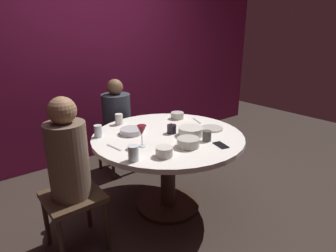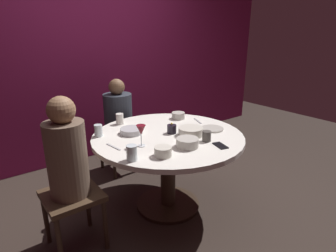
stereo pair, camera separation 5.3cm
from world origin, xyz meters
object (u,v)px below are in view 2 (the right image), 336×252
cup_center_front (207,136)px  bowl_salad_center (178,116)px  cup_by_left_diner (98,131)px  seated_diner_back (118,115)px  bowl_sauce_side (191,132)px  cup_near_candle (132,153)px  dinner_plate (212,129)px  wine_glass (141,131)px  seated_diner_left (67,161)px  candle_holder (172,129)px  bowl_serving_large (132,131)px  dining_table (168,150)px  bowl_rice_portion (163,152)px  cup_by_right_diner (120,119)px  cell_phone (220,146)px  bowl_small_white (187,143)px

cup_center_front → bowl_salad_center: bearing=71.5°
bowl_salad_center → cup_by_left_diner: bearing=179.1°
seated_diner_back → bowl_sauce_side: size_ratio=5.10×
bowl_sauce_side → cup_near_candle: (-0.66, -0.12, 0.02)m
bowl_salad_center → cup_near_candle: bearing=-147.1°
dinner_plate → wine_glass: bearing=175.5°
cup_near_candle → seated_diner_left: bearing=145.1°
dinner_plate → bowl_sauce_side: size_ratio=0.97×
candle_holder → bowl_serving_large: bearing=144.1°
cup_near_candle → cup_center_front: 0.68m
dining_table → cup_near_candle: bearing=-153.3°
bowl_rice_portion → cup_by_right_diner: (0.10, 0.86, 0.02)m
cell_phone → bowl_salad_center: bearing=90.0°
wine_glass → bowl_rice_portion: 0.27m
cell_phone → bowl_salad_center: 0.81m
cell_phone → cup_by_left_diner: size_ratio=1.33×
bowl_rice_portion → cup_by_right_diner: cup_by_right_diner is taller
bowl_salad_center → cup_near_candle: cup_near_candle is taller
cup_near_candle → cup_by_left_diner: size_ratio=1.07×
seated_diner_left → cup_by_left_diner: 0.51m
wine_glass → cup_by_left_diner: wine_glass is taller
bowl_salad_center → cell_phone: bearing=-104.3°
bowl_salad_center → cup_center_front: (-0.21, -0.64, 0.01)m
cup_near_candle → seated_diner_back: bearing=66.7°
dining_table → seated_diner_back: size_ratio=1.21×
dinner_plate → cup_by_right_diner: 0.90m
seated_diner_left → cup_center_front: 1.10m
bowl_serving_large → cup_center_front: bearing=-53.1°
seated_diner_back → bowl_serving_large: (-0.24, -0.73, 0.07)m
seated_diner_back → bowl_serving_large: seated_diner_back is taller
seated_diner_back → bowl_salad_center: bearing=30.8°
cup_center_front → candle_holder: bearing=109.0°
wine_glass → bowl_sauce_side: bearing=-7.0°
bowl_rice_portion → cup_by_right_diner: bearing=83.2°
candle_holder → bowl_rice_portion: bearing=-135.3°
bowl_sauce_side → cup_center_front: 0.18m
seated_diner_left → bowl_salad_center: size_ratio=8.88×
bowl_small_white → cup_by_left_diner: size_ratio=1.70×
candle_holder → cup_by_left_diner: (-0.56, 0.32, 0.01)m
bowl_salad_center → seated_diner_left: bearing=-166.0°
candle_holder → cup_by_left_diner: 0.64m
cell_phone → cup_by_left_diner: bearing=145.1°
cell_phone → bowl_rice_portion: size_ratio=1.08×
wine_glass → bowl_rice_portion: (0.03, -0.26, -0.09)m
cup_near_candle → bowl_rice_portion: bearing=-19.7°
dining_table → cup_center_front: size_ratio=15.27×
cup_by_left_diner → candle_holder: bearing=-29.9°
bowl_salad_center → dinner_plate: bearing=-85.3°
bowl_rice_portion → cup_center_front: 0.47m
wine_glass → cup_near_candle: (-0.19, -0.18, -0.07)m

